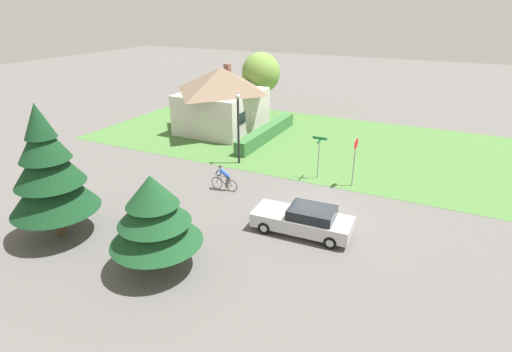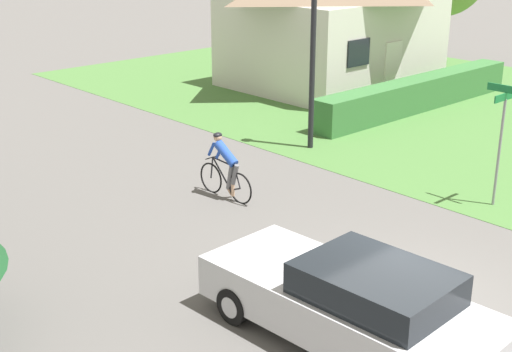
{
  "view_description": "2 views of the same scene",
  "coord_description": "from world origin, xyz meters",
  "px_view_note": "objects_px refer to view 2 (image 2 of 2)",
  "views": [
    {
      "loc": [
        -17.62,
        -5.32,
        10.19
      ],
      "look_at": [
        -0.21,
        3.2,
        1.83
      ],
      "focal_mm": 28.0,
      "sensor_mm": 36.0,
      "label": 1
    },
    {
      "loc": [
        -8.95,
        -5.87,
        6.04
      ],
      "look_at": [
        -0.8,
        2.96,
        1.71
      ],
      "focal_mm": 50.0,
      "sensor_mm": 36.0,
      "label": 2
    }
  ],
  "objects_px": {
    "cyclist": "(225,168)",
    "cottage_house": "(332,12)",
    "sedan_left_lane": "(353,304)",
    "street_lamp": "(313,41)",
    "street_name_sign": "(503,124)"
  },
  "relations": [
    {
      "from": "cyclist",
      "to": "cottage_house",
      "type": "bearing_deg",
      "value": -61.34
    },
    {
      "from": "sedan_left_lane",
      "to": "street_lamp",
      "type": "distance_m",
      "value": 10.11
    },
    {
      "from": "sedan_left_lane",
      "to": "cottage_house",
      "type": "bearing_deg",
      "value": -49.67
    },
    {
      "from": "cyclist",
      "to": "street_name_sign",
      "type": "bearing_deg",
      "value": -139.25
    },
    {
      "from": "cyclist",
      "to": "street_lamp",
      "type": "distance_m",
      "value": 4.95
    },
    {
      "from": "cottage_house",
      "to": "street_name_sign",
      "type": "height_order",
      "value": "cottage_house"
    },
    {
      "from": "sedan_left_lane",
      "to": "street_lamp",
      "type": "xyz_separation_m",
      "value": [
        6.74,
        7.18,
        2.3
      ]
    },
    {
      "from": "cyclist",
      "to": "street_lamp",
      "type": "height_order",
      "value": "street_lamp"
    },
    {
      "from": "cottage_house",
      "to": "sedan_left_lane",
      "type": "relative_size",
      "value": 1.57
    },
    {
      "from": "cottage_house",
      "to": "street_lamp",
      "type": "relative_size",
      "value": 1.53
    },
    {
      "from": "street_lamp",
      "to": "street_name_sign",
      "type": "relative_size",
      "value": 1.8
    },
    {
      "from": "cottage_house",
      "to": "cyclist",
      "type": "height_order",
      "value": "cottage_house"
    },
    {
      "from": "cottage_house",
      "to": "cyclist",
      "type": "bearing_deg",
      "value": -149.15
    },
    {
      "from": "cottage_house",
      "to": "sedan_left_lane",
      "type": "bearing_deg",
      "value": -137.21
    },
    {
      "from": "sedan_left_lane",
      "to": "street_lamp",
      "type": "bearing_deg",
      "value": -45.66
    }
  ]
}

